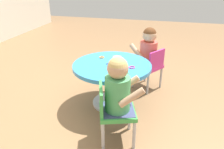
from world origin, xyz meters
TOP-DOWN VIEW (x-y plane):
  - ground_plane at (0.00, 0.00)m, footprint 10.00×10.00m
  - craft_table at (0.00, 0.00)m, footprint 0.84×0.84m
  - child_chair_left at (-0.58, -0.16)m, footprint 0.38×0.38m
  - seated_child_left at (-0.57, -0.20)m, footprint 0.36×0.41m
  - child_chair_right at (0.48, -0.36)m, footprint 0.42×0.42m
  - seated_child_right at (0.50, -0.33)m, footprint 0.42×0.44m
  - rolling_pin at (-0.13, -0.04)m, footprint 0.23×0.06m
  - craft_scissors at (0.01, 0.02)m, footprint 0.14×0.08m
  - playdough_blob_0 at (-0.05, -0.07)m, footprint 0.15×0.15m
  - playdough_blob_1 at (0.19, -0.01)m, footprint 0.10×0.10m
  - cookie_cutter_0 at (-0.04, -0.22)m, footprint 0.06×0.06m
  - cookie_cutter_1 at (-0.21, -0.19)m, footprint 0.06×0.06m
  - cookie_cutter_2 at (0.16, 0.16)m, footprint 0.06×0.06m

SIDE VIEW (x-z plane):
  - ground_plane at x=0.00m, z-range 0.00..0.00m
  - child_chair_left at x=-0.58m, z-range 0.04..0.57m
  - child_chair_right at x=0.48m, z-range 0.04..0.57m
  - craft_table at x=0.00m, z-range 0.12..0.61m
  - craft_scissors at x=0.01m, z-range 0.49..0.50m
  - cookie_cutter_0 at x=-0.04m, z-range 0.49..0.50m
  - cookie_cutter_1 at x=-0.21m, z-range 0.49..0.50m
  - cookie_cutter_2 at x=0.16m, z-range 0.49..0.50m
  - playdough_blob_1 at x=0.19m, z-range 0.49..0.50m
  - playdough_blob_0 at x=-0.05m, z-range 0.49..0.51m
  - rolling_pin at x=-0.13m, z-range 0.49..0.54m
  - seated_child_left at x=-0.57m, z-range 0.28..0.79m
  - seated_child_right at x=0.50m, z-range 0.28..0.79m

